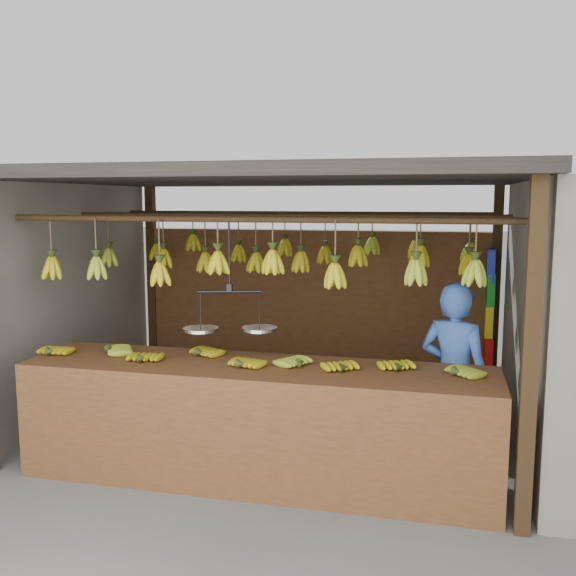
# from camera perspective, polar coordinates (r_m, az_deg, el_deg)

# --- Properties ---
(ground) EXTENTS (80.00, 80.00, 0.00)m
(ground) POSITION_cam_1_polar(r_m,az_deg,el_deg) (6.22, -0.67, -12.33)
(ground) COLOR #5B5B57
(stall) EXTENTS (4.30, 3.30, 2.40)m
(stall) POSITION_cam_1_polar(r_m,az_deg,el_deg) (6.16, 0.06, 6.23)
(stall) COLOR black
(stall) RESTS_ON ground
(counter) EXTENTS (3.60, 0.82, 0.96)m
(counter) POSITION_cam_1_polar(r_m,az_deg,el_deg) (4.84, -3.28, -9.37)
(counter) COLOR #59341A
(counter) RESTS_ON ground
(hanging_bananas) EXTENTS (3.59, 2.25, 0.40)m
(hanging_bananas) POSITION_cam_1_polar(r_m,az_deg,el_deg) (5.86, -0.77, 2.63)
(hanging_bananas) COLOR #B2A113
(hanging_bananas) RESTS_ON ground
(balance_scale) EXTENTS (0.70, 0.39, 0.87)m
(balance_scale) POSITION_cam_1_polar(r_m,az_deg,el_deg) (5.01, -5.17, -3.13)
(balance_scale) COLOR black
(balance_scale) RESTS_ON ground
(vendor) EXTENTS (0.65, 0.55, 1.52)m
(vendor) POSITION_cam_1_polar(r_m,az_deg,el_deg) (5.24, 14.52, -7.74)
(vendor) COLOR #3359A5
(vendor) RESTS_ON ground
(bag_bundles) EXTENTS (0.08, 0.26, 1.28)m
(bag_bundles) POSITION_cam_1_polar(r_m,az_deg,el_deg) (7.11, 17.47, -1.68)
(bag_bundles) COLOR #1426BF
(bag_bundles) RESTS_ON ground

